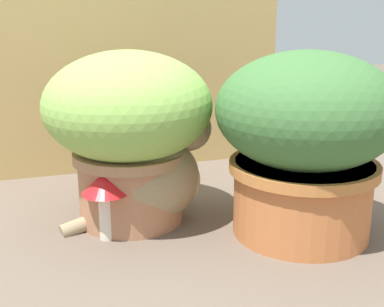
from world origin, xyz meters
name	(u,v)px	position (x,y,z in m)	size (l,w,h in m)	color
ground_plane	(154,239)	(0.00, 0.00, 0.00)	(6.00, 6.00, 0.00)	brown
cardboard_backdrop	(98,53)	(-0.03, 0.56, 0.37)	(1.19, 0.03, 0.75)	tan
grass_planter	(129,125)	(-0.03, 0.13, 0.24)	(0.40, 0.40, 0.42)	#AB7150
leafy_planter	(305,137)	(0.33, -0.07, 0.23)	(0.41, 0.41, 0.42)	#C26E3C
cat	(155,175)	(0.03, 0.09, 0.12)	(0.39, 0.22, 0.32)	#988461
mushroom_ornament_red	(106,189)	(-0.10, 0.04, 0.12)	(0.11, 0.11, 0.16)	silver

